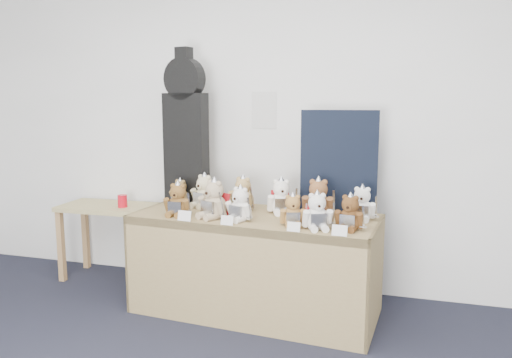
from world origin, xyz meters
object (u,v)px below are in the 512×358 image
(teddy_front_right, at_px, (293,212))
(teddy_front_end, at_px, (350,214))
(teddy_back_centre_left, at_px, (243,195))
(teddy_back_far_left, at_px, (180,193))
(red_cup, at_px, (122,201))
(teddy_front_far_left, at_px, (178,201))
(teddy_back_right, at_px, (318,200))
(teddy_front_far_right, at_px, (317,213))
(teddy_back_centre_right, at_px, (281,198))
(side_table, at_px, (108,218))
(teddy_front_centre, at_px, (240,205))
(display_table, at_px, (252,239))
(teddy_back_left, at_px, (204,192))
(teddy_front_left, at_px, (214,201))
(teddy_back_end, at_px, (362,205))
(guitar_case, at_px, (186,128))

(teddy_front_right, bearing_deg, teddy_front_end, -17.13)
(teddy_back_centre_left, distance_m, teddy_back_far_left, 0.53)
(red_cup, relative_size, teddy_back_far_left, 0.45)
(teddy_front_far_left, xyz_separation_m, teddy_back_right, (0.98, 0.26, 0.02))
(red_cup, relative_size, teddy_front_far_left, 0.40)
(red_cup, xyz_separation_m, teddy_front_far_right, (1.77, -0.54, 0.13))
(teddy_back_centre_right, relative_size, teddy_back_far_left, 1.24)
(side_table, height_order, teddy_front_centre, teddy_front_centre)
(teddy_back_centre_right, relative_size, teddy_back_right, 0.94)
(display_table, relative_size, teddy_back_centre_right, 6.24)
(teddy_back_centre_left, bearing_deg, teddy_front_far_right, -15.27)
(teddy_front_end, height_order, teddy_back_left, teddy_back_left)
(teddy_back_left, height_order, teddy_back_right, teddy_back_right)
(teddy_front_left, bearing_deg, teddy_back_left, 149.42)
(teddy_front_end, xyz_separation_m, teddy_back_left, (-1.17, 0.38, 0.01))
(teddy_front_end, bearing_deg, teddy_back_end, 89.93)
(teddy_front_left, bearing_deg, teddy_back_centre_right, 59.91)
(display_table, bearing_deg, teddy_back_centre_right, 50.94)
(red_cup, xyz_separation_m, teddy_back_far_left, (0.59, -0.11, 0.12))
(teddy_front_end, relative_size, teddy_back_far_left, 1.11)
(red_cup, height_order, teddy_back_far_left, teddy_back_far_left)
(teddy_front_left, bearing_deg, teddy_back_centre_left, 98.28)
(teddy_front_far_right, distance_m, teddy_back_far_left, 1.25)
(teddy_back_centre_right, bearing_deg, teddy_back_centre_left, 150.92)
(display_table, xyz_separation_m, teddy_front_end, (0.71, -0.15, 0.26))
(teddy_front_right, height_order, teddy_back_far_left, teddy_front_right)
(guitar_case, distance_m, teddy_front_far_right, 1.38)
(display_table, xyz_separation_m, teddy_front_right, (0.33, -0.15, 0.26))
(guitar_case, height_order, teddy_back_right, guitar_case)
(red_cup, bearing_deg, teddy_front_far_right, -17.06)
(side_table, xyz_separation_m, teddy_back_centre_right, (1.62, -0.20, 0.31))
(teddy_back_centre_right, bearing_deg, teddy_front_end, -52.93)
(teddy_back_left, height_order, teddy_back_end, teddy_back_left)
(teddy_front_end, height_order, teddy_back_centre_right, teddy_back_centre_right)
(teddy_back_left, distance_m, teddy_back_far_left, 0.22)
(display_table, distance_m, teddy_back_far_left, 0.76)
(teddy_front_centre, xyz_separation_m, teddy_front_right, (0.38, -0.04, -0.01))
(guitar_case, xyz_separation_m, teddy_back_right, (1.12, -0.20, -0.48))
(red_cup, height_order, teddy_back_end, teddy_back_end)
(teddy_front_far_left, relative_size, teddy_back_end, 1.00)
(teddy_back_left, xyz_separation_m, teddy_back_centre_left, (0.31, 0.01, -0.00))
(red_cup, xyz_separation_m, teddy_front_right, (1.60, -0.50, 0.12))
(red_cup, distance_m, teddy_front_right, 1.68)
(side_table, xyz_separation_m, teddy_front_right, (1.78, -0.54, 0.29))
(side_table, relative_size, teddy_front_right, 3.35)
(teddy_front_left, xyz_separation_m, teddy_back_right, (0.70, 0.25, 0.00))
(teddy_front_left, height_order, teddy_back_left, teddy_front_left)
(teddy_front_centre, distance_m, teddy_back_centre_left, 0.36)
(guitar_case, xyz_separation_m, teddy_front_centre, (0.61, -0.47, -0.50))
(side_table, height_order, teddy_front_far_right, teddy_front_far_right)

